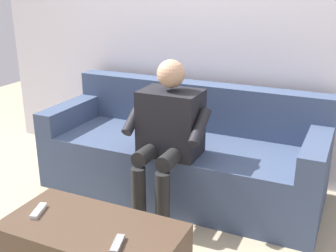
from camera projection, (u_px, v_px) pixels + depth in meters
The scene contains 6 objects.
ground_plane at pixel (140, 235), 2.82m from camera, with size 8.00×8.00×0.00m, color tan.
back_wall at pixel (208, 12), 3.41m from camera, with size 4.19×0.06×2.75m, color silver.
couch at pixel (183, 155), 3.35m from camera, with size 2.17×0.84×0.83m.
person_solo_seated at pixel (168, 129), 2.90m from camera, with size 0.57×0.52×1.12m.
remote_gray at pixel (117, 244), 2.07m from camera, with size 0.14×0.04×0.02m, color gray.
remote_white at pixel (39, 211), 2.36m from camera, with size 0.15×0.04×0.02m, color white.
Camera 1 is at (-1.19, 2.71, 1.62)m, focal length 44.75 mm.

